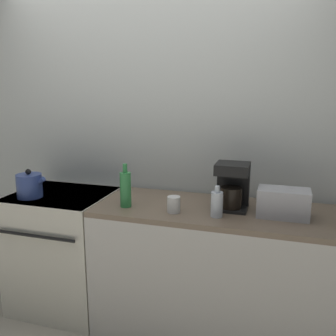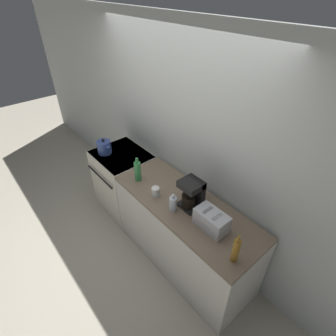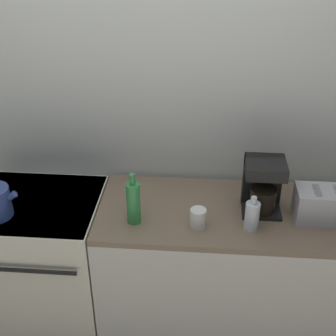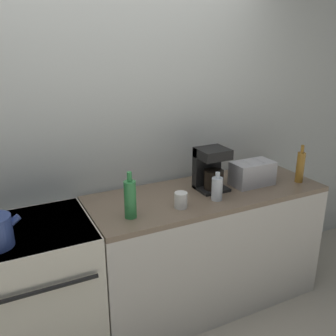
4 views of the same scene
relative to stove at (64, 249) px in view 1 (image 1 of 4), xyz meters
The scene contains 9 objects.
wall_back 1.11m from the stove, 31.91° to the left, with size 8.00×0.05×2.60m.
stove is the anchor object (origin of this frame).
counter_block 1.25m from the stove, ahead, with size 1.74×0.66×0.93m.
kettle 0.59m from the stove, 139.85° to the right, with size 0.23×0.18×0.21m.
toaster 1.72m from the stove, ahead, with size 0.32×0.18×0.18m.
coffee_maker 1.43m from the stove, ahead, with size 0.22×0.20×0.31m.
bottle_clear 1.35m from the stove, ahead, with size 0.08×0.08×0.20m.
bottle_green 0.84m from the stove, 12.56° to the right, with size 0.08×0.08×0.30m.
cup_white 1.08m from the stove, ahead, with size 0.09×0.09×0.11m.
Camera 1 is at (0.97, -2.06, 1.75)m, focal length 40.00 mm.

